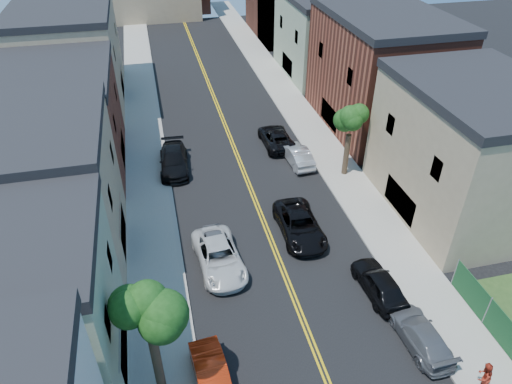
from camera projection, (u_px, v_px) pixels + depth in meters
sidewalk_left at (143, 138)px, 42.98m from camera, size 3.20×100.00×0.15m
sidewalk_right at (305, 120)px, 45.96m from camera, size 3.20×100.00×0.15m
curb_left at (162, 136)px, 43.31m from camera, size 0.30×100.00×0.15m
curb_right at (288, 122)px, 45.63m from camera, size 0.30×100.00×0.15m
bldg_left_palegrn at (8, 325)px, 20.34m from camera, size 9.00×8.00×8.50m
bldg_left_tan_near at (37, 202)px, 27.35m from camera, size 9.00×10.00×9.00m
bldg_left_brick at (59, 126)px, 36.38m from camera, size 9.00×12.00×8.00m
bldg_left_tan_far at (72, 58)px, 47.08m from camera, size 9.00×16.00×9.50m
bldg_right_tan at (467, 155)px, 31.84m from camera, size 9.00×12.00×9.00m
bldg_right_brick at (379, 74)px, 42.68m from camera, size 9.00×14.00×10.00m
bldg_right_palegrn at (325, 38)px, 54.24m from camera, size 9.00×12.00×8.50m
tree_left_mid at (145, 298)px, 18.57m from camera, size 5.20×5.20×9.29m
tree_right_far at (352, 110)px, 34.74m from camera, size 4.40×4.40×8.03m
red_sedan at (213, 378)px, 22.17m from camera, size 1.88×4.44×1.43m
white_pickup at (219, 257)px, 28.92m from camera, size 3.04×5.84×1.57m
grey_car_left at (217, 249)px, 29.61m from camera, size 1.75×4.32×1.47m
black_car_left at (174, 160)px, 38.30m from camera, size 2.62×5.74×1.63m
grey_car_right at (421, 335)px, 24.27m from camera, size 2.03×4.67×1.34m
black_car_right at (379, 283)px, 27.12m from camera, size 2.07×4.62×1.54m
silver_car_right at (297, 155)px, 39.12m from camera, size 1.89×4.64×1.50m
dark_car_right_far at (276, 137)px, 41.67m from camera, size 2.55×5.37×1.48m
black_suv_lane at (300, 225)px, 31.47m from camera, size 2.70×5.72×1.58m
pedestrian_right at (484, 377)px, 21.87m from camera, size 1.03×0.91×1.77m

